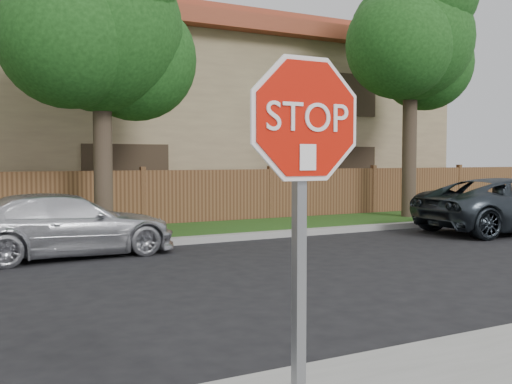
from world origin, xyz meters
TOP-DOWN VIEW (x-y plane):
  - tree_mid at (2.52, 9.57)m, footprint 4.80×3.90m
  - tree_right at (12.02, 9.57)m, footprint 4.80×3.90m
  - stop_sign at (0.87, -1.48)m, footprint 1.01×0.13m
  - sedan_right at (1.23, 7.60)m, footprint 4.39×1.99m
  - sedan_far_right at (12.25, 6.13)m, footprint 5.35×2.95m

SIDE VIEW (x-z plane):
  - sedan_right at x=1.23m, z-range 0.00..1.25m
  - sedan_far_right at x=12.25m, z-range 0.00..1.42m
  - stop_sign at x=0.87m, z-range 0.55..3.11m
  - tree_mid at x=2.52m, z-range 1.20..8.55m
  - tree_right at x=12.02m, z-range 1.47..9.67m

